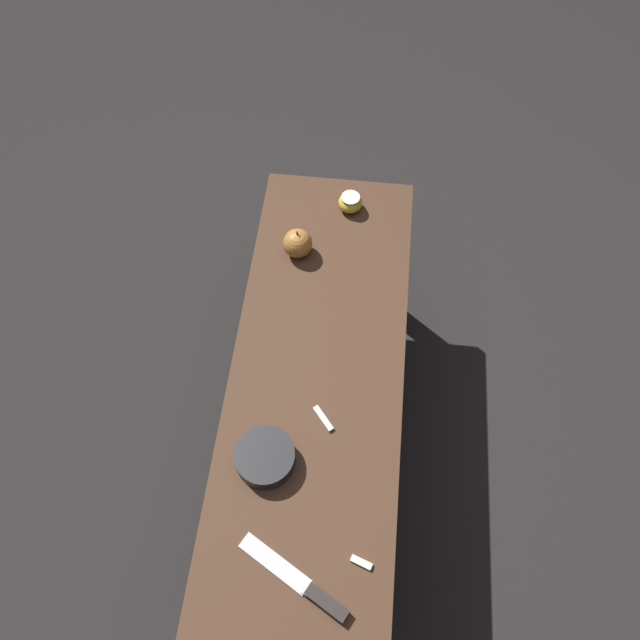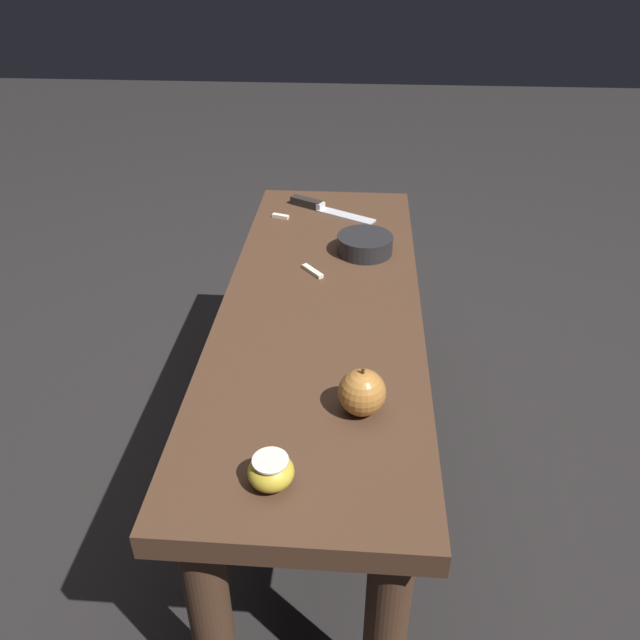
% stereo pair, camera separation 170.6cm
% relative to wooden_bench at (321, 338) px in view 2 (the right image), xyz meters
% --- Properties ---
extents(ground_plane, '(8.00, 8.00, 0.00)m').
position_rel_wooden_bench_xyz_m(ground_plane, '(0.00, 0.00, -0.38)').
color(ground_plane, black).
extents(wooden_bench, '(1.12, 0.38, 0.47)m').
position_rel_wooden_bench_xyz_m(wooden_bench, '(0.00, 0.00, 0.00)').
color(wooden_bench, '#472D1E').
rests_on(wooden_bench, ground_plane).
extents(knife, '(0.14, 0.22, 0.02)m').
position_rel_wooden_bench_xyz_m(knife, '(-0.44, -0.04, 0.10)').
color(knife, silver).
rests_on(knife, wooden_bench).
extents(apple_whole, '(0.07, 0.07, 0.08)m').
position_rel_wooden_bench_xyz_m(apple_whole, '(0.31, 0.08, 0.12)').
color(apple_whole, '#B27233').
rests_on(apple_whole, wooden_bench).
extents(apple_cut, '(0.06, 0.06, 0.04)m').
position_rel_wooden_bench_xyz_m(apple_cut, '(0.46, -0.03, 0.11)').
color(apple_cut, gold).
rests_on(apple_cut, wooden_bench).
extents(apple_slice_near_knife, '(0.03, 0.04, 0.01)m').
position_rel_wooden_bench_xyz_m(apple_slice_near_knife, '(-0.38, -0.13, 0.09)').
color(apple_slice_near_knife, silver).
rests_on(apple_slice_near_knife, wooden_bench).
extents(apple_slice_center, '(0.05, 0.05, 0.01)m').
position_rel_wooden_bench_xyz_m(apple_slice_center, '(-0.11, -0.03, 0.09)').
color(apple_slice_center, silver).
rests_on(apple_slice_center, wooden_bench).
extents(bowl, '(0.12, 0.12, 0.04)m').
position_rel_wooden_bench_xyz_m(bowl, '(-0.21, 0.08, 0.11)').
color(bowl, '#232326').
rests_on(bowl, wooden_bench).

